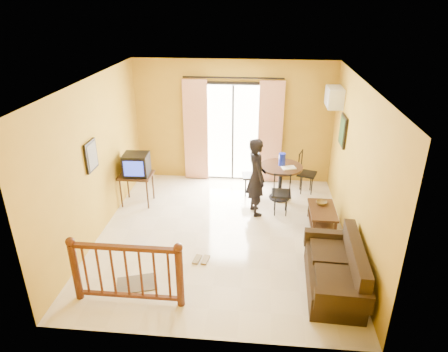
# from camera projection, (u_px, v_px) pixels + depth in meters

# --- Properties ---
(ground) EXTENTS (5.00, 5.00, 0.00)m
(ground) POSITION_uv_depth(u_px,v_px,m) (222.00, 234.00, 7.40)
(ground) COLOR beige
(ground) RESTS_ON ground
(room_shell) EXTENTS (5.00, 5.00, 5.00)m
(room_shell) POSITION_uv_depth(u_px,v_px,m) (222.00, 148.00, 6.70)
(room_shell) COLOR white
(room_shell) RESTS_ON ground
(balcony_door) EXTENTS (2.25, 0.14, 2.46)m
(balcony_door) POSITION_uv_depth(u_px,v_px,m) (233.00, 132.00, 9.12)
(balcony_door) COLOR black
(balcony_door) RESTS_ON ground
(tv_table) EXTENTS (0.67, 0.55, 0.66)m
(tv_table) POSITION_uv_depth(u_px,v_px,m) (136.00, 178.00, 8.28)
(tv_table) COLOR black
(tv_table) RESTS_ON ground
(television) EXTENTS (0.52, 0.48, 0.45)m
(television) POSITION_uv_depth(u_px,v_px,m) (136.00, 164.00, 8.14)
(television) COLOR black
(television) RESTS_ON tv_table
(picture_left) EXTENTS (0.05, 0.42, 0.52)m
(picture_left) POSITION_uv_depth(u_px,v_px,m) (91.00, 156.00, 6.77)
(picture_left) COLOR black
(picture_left) RESTS_ON room_shell
(dining_table) EXTENTS (0.91, 0.91, 0.76)m
(dining_table) POSITION_uv_depth(u_px,v_px,m) (281.00, 173.00, 8.46)
(dining_table) COLOR black
(dining_table) RESTS_ON ground
(water_jug) EXTENTS (0.14, 0.14, 0.27)m
(water_jug) POSITION_uv_depth(u_px,v_px,m) (282.00, 159.00, 8.38)
(water_jug) COLOR #1220AB
(water_jug) RESTS_ON dining_table
(serving_tray) EXTENTS (0.32, 0.26, 0.02)m
(serving_tray) POSITION_uv_depth(u_px,v_px,m) (289.00, 168.00, 8.29)
(serving_tray) COLOR white
(serving_tray) RESTS_ON dining_table
(dining_chairs) EXTENTS (1.70, 1.47, 0.95)m
(dining_chairs) POSITION_uv_depth(u_px,v_px,m) (279.00, 199.00, 8.65)
(dining_chairs) COLOR black
(dining_chairs) RESTS_ON ground
(air_conditioner) EXTENTS (0.31, 0.60, 0.40)m
(air_conditioner) POSITION_uv_depth(u_px,v_px,m) (334.00, 97.00, 8.10)
(air_conditioner) COLOR white
(air_conditioner) RESTS_ON room_shell
(botanical_print) EXTENTS (0.05, 0.50, 0.60)m
(botanical_print) POSITION_uv_depth(u_px,v_px,m) (343.00, 131.00, 7.70)
(botanical_print) COLOR black
(botanical_print) RESTS_ON room_shell
(coffee_table) EXTENTS (0.48, 0.86, 0.39)m
(coffee_table) POSITION_uv_depth(u_px,v_px,m) (322.00, 215.00, 7.53)
(coffee_table) COLOR black
(coffee_table) RESTS_ON ground
(bowl) EXTENTS (0.26, 0.26, 0.07)m
(bowl) POSITION_uv_depth(u_px,v_px,m) (322.00, 203.00, 7.63)
(bowl) COLOR brown
(bowl) RESTS_ON coffee_table
(sofa) EXTENTS (0.81, 1.65, 0.78)m
(sofa) POSITION_uv_depth(u_px,v_px,m) (337.00, 272.00, 5.92)
(sofa) COLOR black
(sofa) RESTS_ON ground
(standing_person) EXTENTS (0.55, 0.67, 1.58)m
(standing_person) POSITION_uv_depth(u_px,v_px,m) (256.00, 177.00, 7.81)
(standing_person) COLOR black
(standing_person) RESTS_ON ground
(stair_balustrade) EXTENTS (1.63, 0.13, 1.04)m
(stair_balustrade) POSITION_uv_depth(u_px,v_px,m) (126.00, 269.00, 5.55)
(stair_balustrade) COLOR #471E0F
(stair_balustrade) RESTS_ON ground
(doormat) EXTENTS (0.69, 0.57, 0.02)m
(doormat) POSITION_uv_depth(u_px,v_px,m) (137.00, 284.00, 6.11)
(doormat) COLOR #5C554A
(doormat) RESTS_ON ground
(sandals) EXTENTS (0.28, 0.26, 0.03)m
(sandals) POSITION_uv_depth(u_px,v_px,m) (201.00, 260.00, 6.66)
(sandals) COLOR brown
(sandals) RESTS_ON ground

